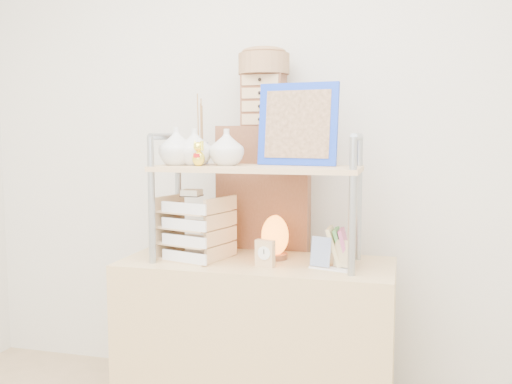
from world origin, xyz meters
TOP-DOWN VIEW (x-y plane):
  - room_shell at (0.00, 0.39)m, footprint 3.42×3.41m
  - desk at (0.00, 1.20)m, footprint 1.20×0.50m
  - cabinet at (-0.05, 1.57)m, footprint 0.47×0.28m
  - hutch at (-0.10, 1.21)m, footprint 0.90×0.34m
  - letter_tray at (-0.29, 1.17)m, footprint 0.31×0.31m
  - salt_lamp at (0.07, 1.27)m, footprint 0.13×0.12m
  - desk_clock at (0.06, 1.11)m, footprint 0.09×0.05m
  - postcard_stand at (0.34, 1.13)m, footprint 0.19×0.10m
  - drawer_chest at (-0.05, 1.55)m, footprint 0.20×0.16m
  - woven_basket at (-0.05, 1.55)m, footprint 0.25×0.25m

SIDE VIEW (x-z plane):
  - desk at x=0.00m, z-range 0.00..0.75m
  - cabinet at x=-0.05m, z-range 0.00..1.35m
  - postcard_stand at x=0.34m, z-range 0.72..0.86m
  - desk_clock at x=0.06m, z-range 0.75..0.87m
  - salt_lamp at x=0.07m, z-range 0.75..0.95m
  - letter_tray at x=-0.29m, z-range 0.72..1.03m
  - hutch at x=-0.10m, z-range 0.81..1.60m
  - drawer_chest at x=-0.05m, z-range 1.35..1.60m
  - woven_basket at x=-0.05m, z-range 1.60..1.70m
  - room_shell at x=0.00m, z-range 0.39..3.00m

